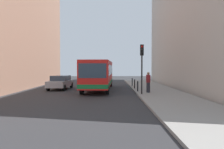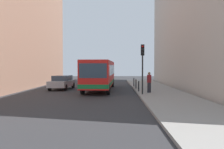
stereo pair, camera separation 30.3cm
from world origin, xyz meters
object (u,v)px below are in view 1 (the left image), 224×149
Objects in this scene: bollard_mid at (136,84)px; traffic_light at (143,60)px; pedestrian_near_signal at (149,82)px; bollard_near at (139,86)px; bus at (100,73)px; car_beside_bus at (62,82)px; bollard_far at (133,82)px.

traffic_light is at bearing -88.86° from bollard_mid.
pedestrian_near_signal is at bearing -77.79° from bollard_mid.
traffic_light is at bearing 111.60° from pedestrian_near_signal.
bollard_mid is at bearing 90.00° from bollard_near.
pedestrian_near_signal is (0.73, 1.20, -1.95)m from traffic_light.
car_beside_bus is (-4.12, 0.50, -0.94)m from bus.
pedestrian_near_signal is (0.83, -6.73, 0.43)m from bollard_far.
traffic_light is 2.28× the size of pedestrian_near_signal.
car_beside_bus is at bearing 156.62° from bollard_near.
bus is 11.68× the size of bollard_mid.
bollard_mid is (0.00, 2.90, 0.00)m from bollard_near.
bus reaches higher than bollard_mid.
bus is 11.68× the size of bollard_far.
bollard_mid is 0.53× the size of pedestrian_near_signal.
bus is 6.48m from traffic_light.
traffic_light is (3.87, -5.04, 1.28)m from bus.
bollard_far is at bearing -30.23° from pedestrian_near_signal.
traffic_light is at bearing -87.31° from bollard_near.
bollard_mid is (-0.10, 5.03, -2.38)m from traffic_light.
car_beside_bus is at bearing 145.29° from traffic_light.
car_beside_bus is 8.60m from bollard_near.
bollard_mid is 2.90m from bollard_far.
pedestrian_near_signal reaches higher than bollard_mid.
bus is at bearing 179.91° from bollard_mid.
pedestrian_near_signal is at bearing 157.40° from car_beside_bus.
bollard_mid is at bearing -90.00° from bollard_far.
bollard_far is at bearing -159.30° from car_beside_bus.
bollard_far is (0.00, 2.90, 0.00)m from bollard_mid.
bus reaches higher than bollard_far.
pedestrian_near_signal is (4.60, -3.83, -0.67)m from bus.
car_beside_bus is at bearing -163.12° from bollard_far.
car_beside_bus is 9.75m from pedestrian_near_signal.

